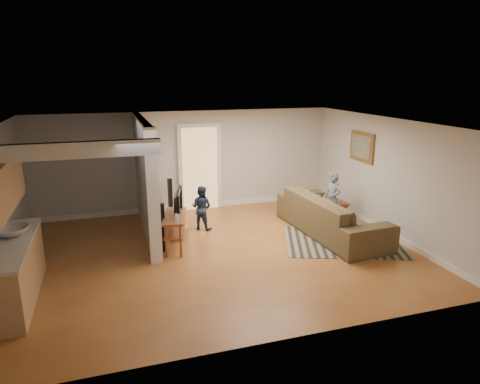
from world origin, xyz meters
name	(u,v)px	position (x,y,z in m)	size (l,w,h in m)	color
ground	(218,253)	(0.00, 0.00, 0.00)	(7.50, 7.50, 0.00)	brown
room_shell	(157,179)	(-1.07, 0.43, 1.46)	(7.54, 6.02, 2.52)	#B8B6B0
area_rug	(343,242)	(2.63, -0.23, 0.01)	(2.38, 1.74, 0.01)	black
sofa	(330,234)	(2.60, 0.28, 0.00)	(2.95, 1.15, 0.86)	#433921
coffee_table	(321,206)	(2.82, 1.14, 0.35)	(1.19, 0.73, 0.68)	brown
tv_console	(175,218)	(-0.74, 0.49, 0.63)	(0.65, 1.16, 0.94)	brown
speaker_left	(163,227)	(-1.00, 0.43, 0.49)	(0.10, 0.10, 0.97)	black
speaker_right	(170,196)	(-0.51, 2.70, 0.45)	(0.09, 0.09, 0.91)	black
toy_basket	(179,232)	(-0.60, 1.00, 0.15)	(0.41, 0.41, 0.37)	olive
child	(331,222)	(2.99, 0.93, 0.00)	(0.43, 0.28, 1.18)	slate
toddler	(202,229)	(-0.01, 1.42, 0.00)	(0.48, 0.38, 1.00)	#1F2941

